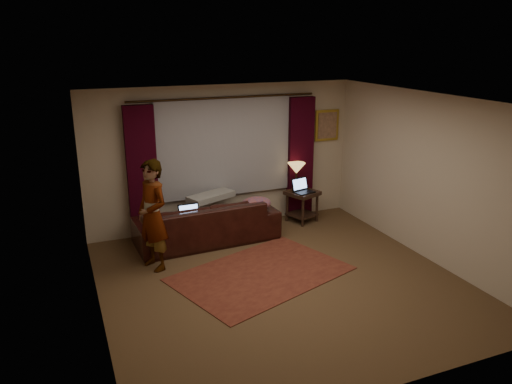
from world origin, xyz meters
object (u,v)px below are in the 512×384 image
sofa (207,214)px  end_table (302,206)px  person (153,215)px  laptop_sofa (191,214)px  laptop_table (304,186)px  tiffany_lamp (296,177)px

sofa → end_table: bearing=-175.5°
sofa → person: (-1.03, -0.69, 0.36)m
laptop_sofa → laptop_table: size_ratio=0.98×
laptop_sofa → sofa: bearing=34.1°
end_table → laptop_table: laptop_table is taller
sofa → tiffany_lamp: tiffany_lamp is taller
laptop_table → end_table: bearing=68.8°
sofa → person: bearing=31.1°
tiffany_lamp → sofa: bearing=-169.7°
sofa → laptop_table: size_ratio=6.21×
laptop_sofa → end_table: bearing=12.0°
sofa → laptop_sofa: 0.42m
laptop_table → person: bearing=-177.8°
person → tiffany_lamp: bearing=87.9°
laptop_sofa → laptop_table: 2.32m
person → laptop_table: bearing=84.3°
laptop_sofa → end_table: size_ratio=0.64×
laptop_sofa → laptop_table: bearing=10.0°
end_table → laptop_sofa: bearing=-168.3°
sofa → laptop_sofa: size_ratio=6.32×
end_table → tiffany_lamp: bearing=135.8°
tiffany_lamp → person: 3.08m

